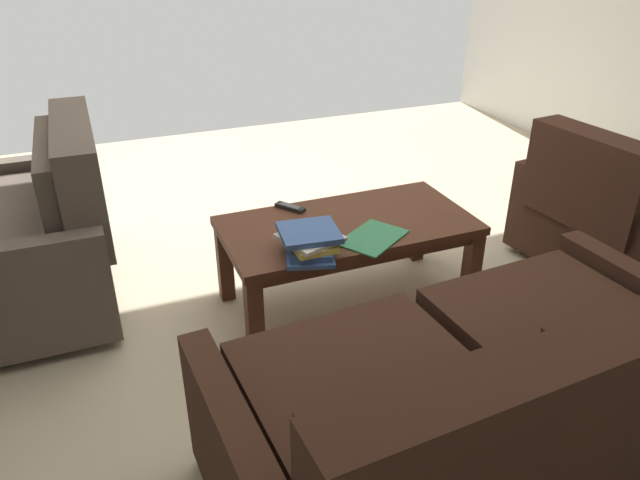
% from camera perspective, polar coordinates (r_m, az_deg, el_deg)
% --- Properties ---
extents(ground_plane, '(5.64, 5.63, 0.01)m').
position_cam_1_polar(ground_plane, '(3.26, 0.03, -4.05)').
color(ground_plane, beige).
extents(sofa_main, '(1.77, 0.97, 0.78)m').
position_cam_1_polar(sofa_main, '(2.09, 15.23, -14.73)').
color(sofa_main, black).
rests_on(sofa_main, ground).
extents(loveseat_near, '(0.88, 1.16, 0.90)m').
position_cam_1_polar(loveseat_near, '(3.26, -25.99, 0.37)').
color(loveseat_near, black).
rests_on(loveseat_near, ground).
extents(coffee_table, '(1.19, 0.61, 0.45)m').
position_cam_1_polar(coffee_table, '(2.91, 2.62, 0.53)').
color(coffee_table, '#4C2819').
rests_on(coffee_table, ground).
extents(armchair_side, '(0.99, 0.95, 0.82)m').
position_cam_1_polar(armchair_side, '(3.61, 26.49, 2.34)').
color(armchair_side, black).
rests_on(armchair_side, ground).
extents(book_stack, '(0.28, 0.33, 0.11)m').
position_cam_1_polar(book_stack, '(2.57, -1.01, -0.15)').
color(book_stack, '#385693').
rests_on(book_stack, coffee_table).
extents(tv_remote, '(0.13, 0.16, 0.02)m').
position_cam_1_polar(tv_remote, '(3.00, -2.85, 3.10)').
color(tv_remote, black).
rests_on(tv_remote, coffee_table).
extents(loose_magazine, '(0.37, 0.34, 0.01)m').
position_cam_1_polar(loose_magazine, '(2.73, 5.02, 0.22)').
color(loose_magazine, '#337F51').
rests_on(loose_magazine, coffee_table).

